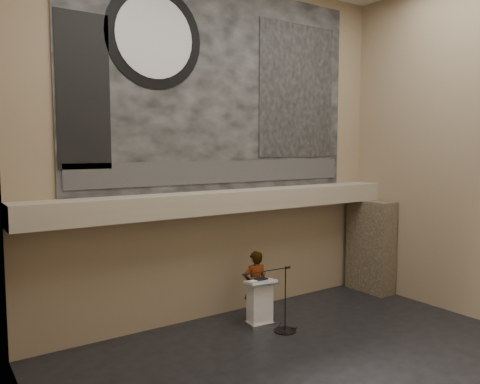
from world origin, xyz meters
TOP-DOWN VIEW (x-y plane):
  - floor at (0.00, 0.00)m, footprint 10.00×10.00m
  - wall_back at (0.00, 4.00)m, footprint 10.00×0.02m
  - wall_left at (-5.00, 0.00)m, footprint 0.02×8.00m
  - soffit at (0.00, 3.60)m, footprint 10.00×0.80m
  - sprinkler_left at (-1.60, 3.55)m, footprint 0.04×0.04m
  - sprinkler_right at (1.90, 3.55)m, footprint 0.04×0.04m
  - banner at (0.00, 3.97)m, footprint 8.00×0.05m
  - banner_text_strip at (0.00, 3.93)m, footprint 7.76×0.02m
  - banner_clock_rim at (-1.80, 3.93)m, footprint 2.30×0.02m
  - banner_clock_face at (-1.80, 3.91)m, footprint 1.84×0.02m
  - banner_building_print at (2.40, 3.93)m, footprint 2.60×0.02m
  - banner_brick_print at (-3.40, 3.93)m, footprint 1.10×0.02m
  - stone_pier at (4.65, 3.15)m, footprint 0.60×1.40m
  - lectern at (0.30, 2.80)m, footprint 0.74×0.57m
  - binder at (0.36, 2.83)m, footprint 0.28×0.23m
  - papers at (0.14, 2.75)m, footprint 0.22×0.28m
  - speaker_person at (0.43, 3.17)m, footprint 0.68×0.50m
  - mic_stand at (0.52, 2.16)m, footprint 1.39×0.52m

SIDE VIEW (x-z plane):
  - floor at x=0.00m, z-range 0.00..0.00m
  - mic_stand at x=0.52m, z-range -0.54..1.00m
  - lectern at x=0.30m, z-range -0.01..1.12m
  - speaker_person at x=0.43m, z-range 0.00..1.73m
  - papers at x=0.14m, z-range 1.10..1.10m
  - binder at x=0.36m, z-range 1.10..1.14m
  - stone_pier at x=4.65m, z-range 0.00..2.70m
  - sprinkler_left at x=-1.60m, z-range 2.64..2.70m
  - sprinkler_right at x=1.90m, z-range 2.64..2.70m
  - soffit at x=0.00m, z-range 2.70..3.20m
  - banner_text_strip at x=0.00m, z-range 3.38..3.93m
  - wall_back at x=0.00m, z-range 0.00..8.50m
  - wall_left at x=-5.00m, z-range 0.00..8.50m
  - banner_brick_print at x=-3.40m, z-range 3.80..7.00m
  - banner at x=0.00m, z-range 3.20..8.20m
  - banner_building_print at x=2.40m, z-range 4.00..7.60m
  - banner_clock_rim at x=-1.80m, z-range 5.55..7.85m
  - banner_clock_face at x=-1.80m, z-range 5.78..7.62m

